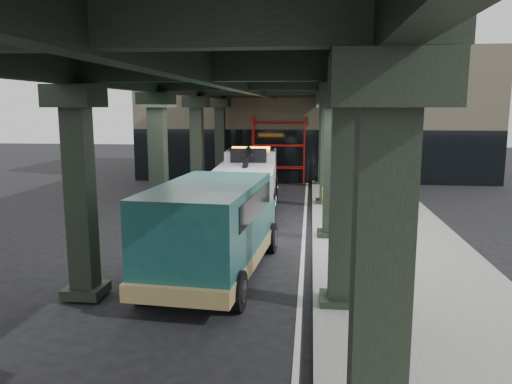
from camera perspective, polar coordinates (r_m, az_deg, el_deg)
The scene contains 8 objects.
ground at distance 15.63m, azimuth -0.93°, elevation -7.09°, with size 90.00×90.00×0.00m, color black.
sidewalk at distance 17.62m, azimuth 14.66°, elevation -5.23°, with size 5.00×40.00×0.15m, color gray.
lane_stripe at distance 17.44m, azimuth 5.48°, elevation -5.34°, with size 0.12×38.00×0.01m, color silver.
viaduct at distance 17.03m, azimuth -1.48°, elevation 12.87°, with size 7.40×32.00×6.40m.
building at distance 34.85m, azimuth 6.55°, elevation 8.75°, with size 22.00×10.00×8.00m, color #C6B793.
scaffolding at distance 29.65m, azimuth 2.63°, elevation 5.00°, with size 3.08×0.88×4.00m.
tow_truck at distance 22.34m, azimuth -0.91°, elevation 1.55°, with size 2.85×8.60×2.78m.
towed_van at distance 13.19m, azimuth -4.97°, elevation -4.02°, with size 2.99×6.56×2.59m.
Camera 1 is at (1.89, -14.85, 4.50)m, focal length 35.00 mm.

